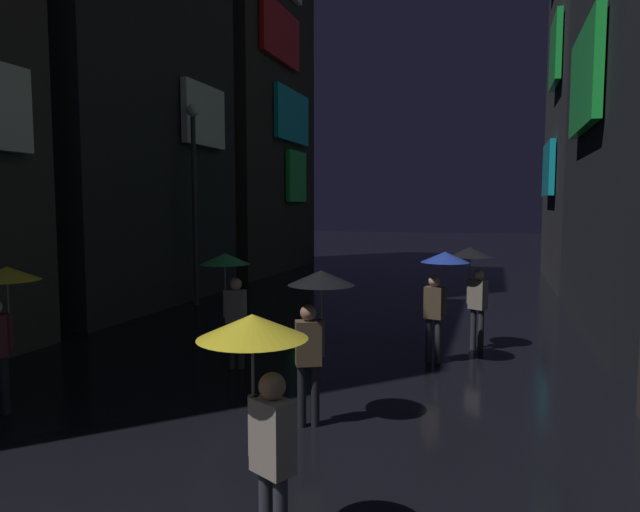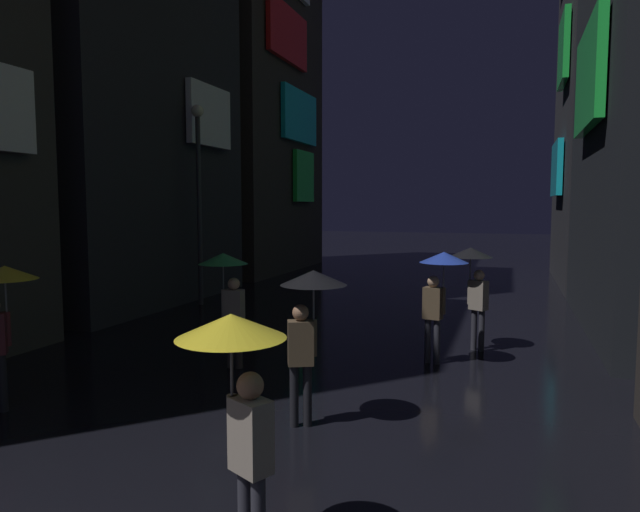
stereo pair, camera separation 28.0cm
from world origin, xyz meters
name	(u,v)px [view 1 (the left image)]	position (x,y,z in m)	size (l,w,h in m)	color
building_left_far	(244,82)	(-7.48, 22.13, 8.46)	(4.25, 8.26, 16.93)	#2D2826
building_right_far	(615,15)	(7.48, 21.96, 9.93)	(4.25, 7.92, 19.84)	#232328
pedestrian_foreground_right_green	(229,278)	(-1.09, 7.43, 1.67)	(0.90, 0.90, 2.12)	#38332D
pedestrian_foreground_left_black	(472,269)	(3.07, 10.21, 1.67)	(0.90, 0.90, 2.12)	#2D2D38
pedestrian_midstreet_centre_yellow	(259,370)	(1.73, 2.27, 1.67)	(0.90, 0.90, 2.12)	#2D2D38
pedestrian_midstreet_left_black	(317,304)	(1.25, 5.33, 1.67)	(0.90, 0.90, 2.12)	black
pedestrian_far_right_blue	(441,276)	(2.56, 8.93, 1.67)	(0.90, 0.90, 2.12)	#2D2D38
pedestrian_near_crossing_yellow	(3,298)	(-3.13, 4.45, 1.67)	(0.90, 0.90, 2.12)	black
streetlamp_left_far	(194,182)	(-5.00, 13.16, 3.66)	(0.36, 0.36, 5.90)	#2D2D33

